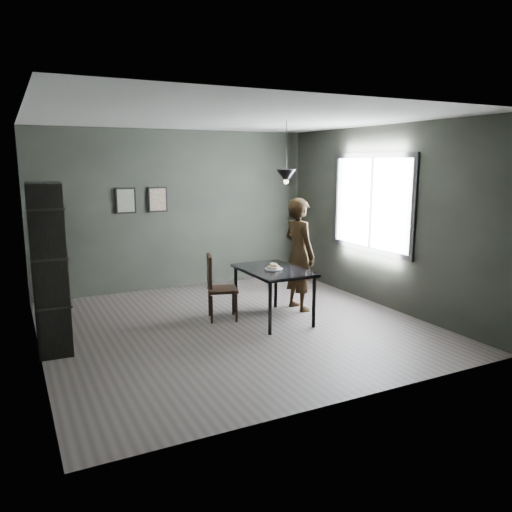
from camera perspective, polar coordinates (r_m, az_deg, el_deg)
name	(u,v)px	position (r m, az deg, el deg)	size (l,w,h in m)	color
ground	(235,326)	(7.01, -2.39, -7.96)	(5.00, 5.00, 0.00)	#35302E
back_wall	(177,210)	(9.02, -9.05, 5.22)	(5.00, 0.10, 2.80)	black
ceiling	(233,118)	(6.67, -2.59, 15.48)	(5.00, 5.00, 0.02)	silver
window_assembly	(371,203)	(8.16, 13.02, 5.92)	(0.04, 1.96, 1.56)	white
cafe_table	(273,274)	(7.09, 1.99, -2.11)	(0.80, 1.20, 0.75)	black
white_plate	(274,269)	(7.03, 2.03, -1.52)	(0.23, 0.23, 0.01)	white
donut_pile	(274,267)	(7.02, 2.03, -1.23)	(0.19, 0.19, 0.09)	beige
woman	(299,254)	(7.61, 4.94, 0.19)	(0.63, 0.41, 1.72)	black
wood_chair	(217,283)	(7.16, -4.53, -3.10)	(0.51, 0.51, 0.95)	black
shelf_unit	(50,269)	(6.36, -22.53, -1.35)	(0.38, 0.67, 2.01)	black
pendant_lamp	(286,176)	(7.13, 3.46, 9.14)	(0.28, 0.28, 0.86)	black
framed_print_left	(126,201)	(8.75, -14.67, 6.15)	(0.34, 0.04, 0.44)	black
framed_print_right	(158,199)	(8.88, -11.18, 6.35)	(0.34, 0.04, 0.44)	black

